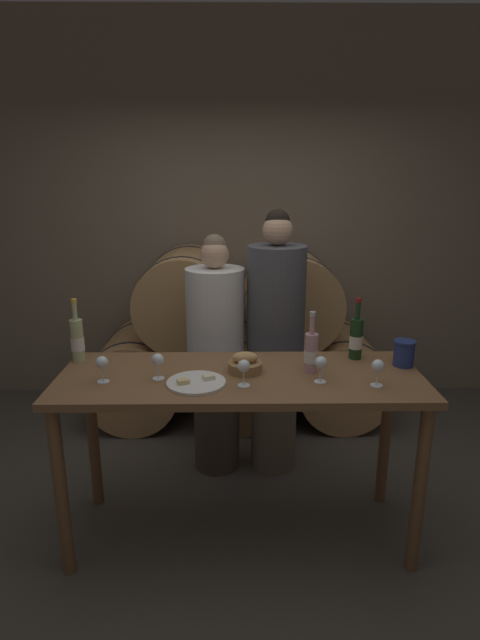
% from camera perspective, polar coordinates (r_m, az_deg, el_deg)
% --- Properties ---
extents(ground_plane, '(10.00, 10.00, 0.00)m').
position_cam_1_polar(ground_plane, '(3.05, 0.03, -23.01)').
color(ground_plane, '#4C473F').
extents(stone_wall_back, '(10.00, 0.12, 3.20)m').
position_cam_1_polar(stone_wall_back, '(4.39, -0.29, 11.88)').
color(stone_wall_back, '#7F705B').
rests_on(stone_wall_back, ground_plane).
extents(barrel_stack, '(2.36, 0.86, 1.38)m').
position_cam_1_polar(barrel_stack, '(4.05, -0.21, -2.69)').
color(barrel_stack, tan).
rests_on(barrel_stack, ground_plane).
extents(tasting_table, '(1.85, 0.68, 0.95)m').
position_cam_1_polar(tasting_table, '(2.61, 0.03, -8.85)').
color(tasting_table, brown).
rests_on(tasting_table, ground_plane).
extents(person_left, '(0.37, 0.37, 1.58)m').
position_cam_1_polar(person_left, '(3.25, -2.78, -4.22)').
color(person_left, '#4C4238').
rests_on(person_left, ground_plane).
extents(person_right, '(0.37, 0.37, 1.73)m').
position_cam_1_polar(person_right, '(3.23, 4.04, -2.82)').
color(person_right, '#756651').
rests_on(person_right, ground_plane).
extents(wine_bottle_red, '(0.07, 0.07, 0.34)m').
position_cam_1_polar(wine_bottle_red, '(2.81, 13.12, -2.01)').
color(wine_bottle_red, '#193819').
rests_on(wine_bottle_red, tasting_table).
extents(wine_bottle_white, '(0.07, 0.07, 0.35)m').
position_cam_1_polar(wine_bottle_white, '(2.85, -18.10, -2.13)').
color(wine_bottle_white, '#ADBC7F').
rests_on(wine_bottle_white, tasting_table).
extents(wine_bottle_rose, '(0.07, 0.07, 0.32)m').
position_cam_1_polar(wine_bottle_rose, '(2.58, 8.13, -3.64)').
color(wine_bottle_rose, '#BC8E93').
rests_on(wine_bottle_rose, tasting_table).
extents(blue_crock, '(0.12, 0.12, 0.14)m').
position_cam_1_polar(blue_crock, '(2.79, 18.24, -3.51)').
color(blue_crock, navy).
rests_on(blue_crock, tasting_table).
extents(bread_basket, '(0.18, 0.18, 0.11)m').
position_cam_1_polar(bread_basket, '(2.58, 0.58, -5.08)').
color(bread_basket, olive).
rests_on(bread_basket, tasting_table).
extents(cheese_plate, '(0.29, 0.29, 0.04)m').
position_cam_1_polar(cheese_plate, '(2.45, -5.04, -7.12)').
color(cheese_plate, white).
rests_on(cheese_plate, tasting_table).
extents(wine_glass_far_left, '(0.06, 0.06, 0.13)m').
position_cam_1_polar(wine_glass_far_left, '(2.52, -15.49, -4.81)').
color(wine_glass_far_left, white).
rests_on(wine_glass_far_left, tasting_table).
extents(wine_glass_left, '(0.06, 0.06, 0.13)m').
position_cam_1_polar(wine_glass_left, '(2.50, -9.40, -4.61)').
color(wine_glass_left, white).
rests_on(wine_glass_left, tasting_table).
extents(wine_glass_center, '(0.06, 0.06, 0.13)m').
position_cam_1_polar(wine_glass_center, '(2.39, 0.44, -5.41)').
color(wine_glass_center, white).
rests_on(wine_glass_center, tasting_table).
extents(wine_glass_right, '(0.06, 0.06, 0.13)m').
position_cam_1_polar(wine_glass_right, '(2.46, 9.23, -4.96)').
color(wine_glass_right, white).
rests_on(wine_glass_right, tasting_table).
extents(wine_glass_far_right, '(0.06, 0.06, 0.13)m').
position_cam_1_polar(wine_glass_far_right, '(2.48, 15.48, -5.20)').
color(wine_glass_far_right, white).
rests_on(wine_glass_far_right, tasting_table).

